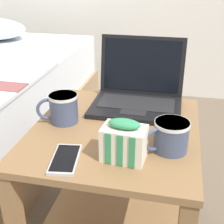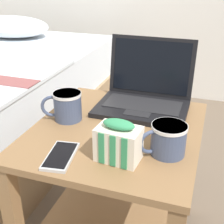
{
  "view_description": "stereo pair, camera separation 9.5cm",
  "coord_description": "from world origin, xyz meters",
  "px_view_note": "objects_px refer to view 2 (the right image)",
  "views": [
    {
      "loc": [
        0.18,
        -0.88,
        1.01
      ],
      "look_at": [
        0.0,
        -0.04,
        0.6
      ],
      "focal_mm": 50.0,
      "sensor_mm": 36.0,
      "label": 1
    },
    {
      "loc": [
        0.28,
        -0.86,
        1.01
      ],
      "look_at": [
        0.0,
        -0.04,
        0.6
      ],
      "focal_mm": 50.0,
      "sensor_mm": 36.0,
      "label": 2
    }
  ],
  "objects_px": {
    "laptop": "(145,94)",
    "cell_phone": "(61,156)",
    "mug_front_left": "(168,138)",
    "mug_front_right": "(67,105)",
    "snack_bag": "(119,142)"
  },
  "relations": [
    {
      "from": "mug_front_left",
      "to": "cell_phone",
      "type": "relative_size",
      "value": 0.83
    },
    {
      "from": "mug_front_right",
      "to": "cell_phone",
      "type": "height_order",
      "value": "mug_front_right"
    },
    {
      "from": "snack_bag",
      "to": "mug_front_right",
      "type": "bearing_deg",
      "value": 143.99
    },
    {
      "from": "laptop",
      "to": "mug_front_right",
      "type": "height_order",
      "value": "laptop"
    },
    {
      "from": "laptop",
      "to": "mug_front_right",
      "type": "relative_size",
      "value": 2.44
    },
    {
      "from": "mug_front_left",
      "to": "mug_front_right",
      "type": "distance_m",
      "value": 0.38
    },
    {
      "from": "mug_front_right",
      "to": "snack_bag",
      "type": "height_order",
      "value": "snack_bag"
    },
    {
      "from": "mug_front_left",
      "to": "snack_bag",
      "type": "height_order",
      "value": "snack_bag"
    },
    {
      "from": "laptop",
      "to": "cell_phone",
      "type": "height_order",
      "value": "laptop"
    },
    {
      "from": "mug_front_left",
      "to": "mug_front_right",
      "type": "height_order",
      "value": "mug_front_right"
    },
    {
      "from": "mug_front_right",
      "to": "cell_phone",
      "type": "relative_size",
      "value": 0.88
    },
    {
      "from": "mug_front_left",
      "to": "cell_phone",
      "type": "distance_m",
      "value": 0.3
    },
    {
      "from": "laptop",
      "to": "snack_bag",
      "type": "height_order",
      "value": "laptop"
    },
    {
      "from": "mug_front_left",
      "to": "mug_front_right",
      "type": "relative_size",
      "value": 0.94
    },
    {
      "from": "laptop",
      "to": "cell_phone",
      "type": "distance_m",
      "value": 0.44
    }
  ]
}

